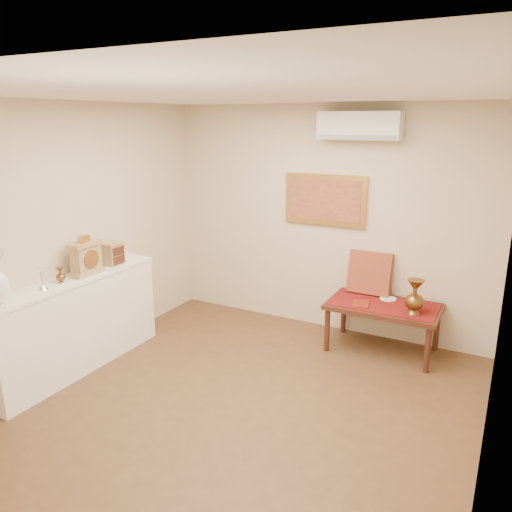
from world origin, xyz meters
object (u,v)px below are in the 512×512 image
Objects in this scene: display_ledge at (77,324)px; mantel_clock at (86,258)px; brass_urn_tall at (415,293)px; low_table at (383,310)px; wooden_chest at (113,254)px.

mantel_clock reaches higher than display_ledge.
low_table is at bearing 158.50° from brass_urn_tall.
brass_urn_tall is 1.84× the size of wooden_chest.
brass_urn_tall is 0.47m from low_table.
wooden_chest is at bearing -158.80° from brass_urn_tall.
mantel_clock is (-2.99, -1.57, 0.37)m from brass_urn_tall.
display_ledge is 4.93× the size of mantel_clock.
low_table is (2.67, 1.88, -0.01)m from display_ledge.
display_ledge reaches higher than low_table.
wooden_chest reaches higher than brass_urn_tall.
display_ledge is 8.28× the size of wooden_chest.
display_ledge is (-3.02, -1.75, -0.29)m from brass_urn_tall.
display_ledge is 0.69m from mantel_clock.
wooden_chest is (-0.01, 0.40, -0.05)m from mantel_clock.
wooden_chest is (-3.00, -1.17, 0.32)m from brass_urn_tall.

